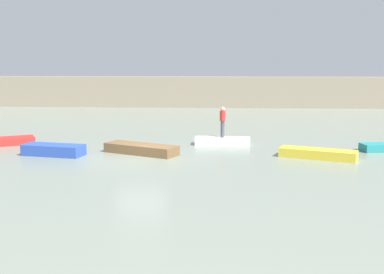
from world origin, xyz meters
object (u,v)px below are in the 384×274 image
(rowboat_brown, at_px, (141,149))
(person_red_shirt, at_px, (223,120))
(rowboat_blue, at_px, (54,150))
(rowboat_white, at_px, (222,141))
(rowboat_yellow, at_px, (318,154))
(rowboat_red, at_px, (5,141))

(rowboat_brown, height_order, person_red_shirt, person_red_shirt)
(rowboat_blue, distance_m, rowboat_white, 9.23)
(rowboat_yellow, bearing_deg, person_red_shirt, 163.51)
(rowboat_blue, bearing_deg, rowboat_red, 154.32)
(rowboat_red, bearing_deg, rowboat_blue, -65.88)
(rowboat_blue, bearing_deg, person_red_shirt, 34.53)
(rowboat_blue, xyz_separation_m, rowboat_white, (8.49, 3.61, -0.06))
(rowboat_brown, distance_m, rowboat_white, 5.09)
(rowboat_yellow, height_order, person_red_shirt, person_red_shirt)
(rowboat_red, bearing_deg, rowboat_white, -25.04)
(rowboat_white, distance_m, rowboat_yellow, 5.90)
(rowboat_blue, relative_size, person_red_shirt, 1.77)
(rowboat_brown, bearing_deg, rowboat_blue, -145.25)
(rowboat_white, relative_size, rowboat_yellow, 0.84)
(rowboat_red, xyz_separation_m, rowboat_brown, (8.06, -2.15, 0.03))
(person_red_shirt, bearing_deg, rowboat_brown, -144.87)
(rowboat_white, xyz_separation_m, person_red_shirt, (0.00, 0.00, 1.17))
(rowboat_red, relative_size, rowboat_brown, 0.80)
(rowboat_blue, relative_size, rowboat_white, 0.99)
(person_red_shirt, bearing_deg, rowboat_blue, -156.99)
(rowboat_blue, distance_m, person_red_shirt, 9.30)
(rowboat_white, relative_size, person_red_shirt, 1.78)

